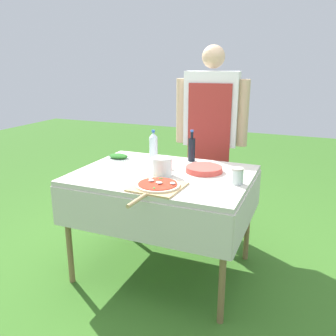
{
  "coord_description": "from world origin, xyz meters",
  "views": [
    {
      "loc": [
        0.98,
        -2.25,
        1.57
      ],
      "look_at": [
        0.04,
        0.0,
        0.84
      ],
      "focal_mm": 38.0,
      "sensor_mm": 36.0,
      "label": 1
    }
  ],
  "objects_px": {
    "water_bottle": "(153,148)",
    "mixing_tub": "(162,167)",
    "plate_stack": "(204,169)",
    "sauce_jar": "(237,177)",
    "herb_container": "(118,156)",
    "pizza_on_peel": "(157,186)",
    "person_cook": "(211,127)",
    "prep_table": "(163,184)",
    "oil_bottle": "(192,149)"
  },
  "relations": [
    {
      "from": "person_cook",
      "to": "pizza_on_peel",
      "type": "height_order",
      "value": "person_cook"
    },
    {
      "from": "sauce_jar",
      "to": "herb_container",
      "type": "bearing_deg",
      "value": 166.29
    },
    {
      "from": "mixing_tub",
      "to": "sauce_jar",
      "type": "distance_m",
      "value": 0.53
    },
    {
      "from": "pizza_on_peel",
      "to": "sauce_jar",
      "type": "relative_size",
      "value": 4.84
    },
    {
      "from": "plate_stack",
      "to": "sauce_jar",
      "type": "relative_size",
      "value": 2.51
    },
    {
      "from": "pizza_on_peel",
      "to": "oil_bottle",
      "type": "height_order",
      "value": "oil_bottle"
    },
    {
      "from": "oil_bottle",
      "to": "herb_container",
      "type": "relative_size",
      "value": 1.29
    },
    {
      "from": "person_cook",
      "to": "water_bottle",
      "type": "xyz_separation_m",
      "value": [
        -0.3,
        -0.58,
        -0.09
      ]
    },
    {
      "from": "herb_container",
      "to": "plate_stack",
      "type": "distance_m",
      "value": 0.77
    },
    {
      "from": "pizza_on_peel",
      "to": "herb_container",
      "type": "bearing_deg",
      "value": 141.03
    },
    {
      "from": "water_bottle",
      "to": "herb_container",
      "type": "distance_m",
      "value": 0.34
    },
    {
      "from": "pizza_on_peel",
      "to": "person_cook",
      "type": "bearing_deg",
      "value": 91.5
    },
    {
      "from": "person_cook",
      "to": "water_bottle",
      "type": "bearing_deg",
      "value": 57.2
    },
    {
      "from": "person_cook",
      "to": "sauce_jar",
      "type": "distance_m",
      "value": 0.94
    },
    {
      "from": "water_bottle",
      "to": "mixing_tub",
      "type": "xyz_separation_m",
      "value": [
        0.19,
        -0.27,
        -0.06
      ]
    },
    {
      "from": "herb_container",
      "to": "plate_stack",
      "type": "height_order",
      "value": "same"
    },
    {
      "from": "plate_stack",
      "to": "sauce_jar",
      "type": "bearing_deg",
      "value": -32.19
    },
    {
      "from": "mixing_tub",
      "to": "plate_stack",
      "type": "relative_size",
      "value": 0.54
    },
    {
      "from": "oil_bottle",
      "to": "plate_stack",
      "type": "height_order",
      "value": "oil_bottle"
    },
    {
      "from": "prep_table",
      "to": "oil_bottle",
      "type": "relative_size",
      "value": 4.96
    },
    {
      "from": "oil_bottle",
      "to": "herb_container",
      "type": "distance_m",
      "value": 0.61
    },
    {
      "from": "prep_table",
      "to": "water_bottle",
      "type": "height_order",
      "value": "water_bottle"
    },
    {
      "from": "pizza_on_peel",
      "to": "water_bottle",
      "type": "xyz_separation_m",
      "value": [
        -0.27,
        0.53,
        0.11
      ]
    },
    {
      "from": "water_bottle",
      "to": "plate_stack",
      "type": "bearing_deg",
      "value": -9.24
    },
    {
      "from": "water_bottle",
      "to": "prep_table",
      "type": "bearing_deg",
      "value": -50.33
    },
    {
      "from": "mixing_tub",
      "to": "pizza_on_peel",
      "type": "bearing_deg",
      "value": -73.44
    },
    {
      "from": "prep_table",
      "to": "herb_container",
      "type": "height_order",
      "value": "herb_container"
    },
    {
      "from": "prep_table",
      "to": "pizza_on_peel",
      "type": "xyz_separation_m",
      "value": [
        0.09,
        -0.32,
        0.1
      ]
    },
    {
      "from": "mixing_tub",
      "to": "water_bottle",
      "type": "bearing_deg",
      "value": 125.1
    },
    {
      "from": "herb_container",
      "to": "sauce_jar",
      "type": "height_order",
      "value": "sauce_jar"
    },
    {
      "from": "water_bottle",
      "to": "mixing_tub",
      "type": "height_order",
      "value": "water_bottle"
    },
    {
      "from": "mixing_tub",
      "to": "sauce_jar",
      "type": "relative_size",
      "value": 1.35
    },
    {
      "from": "pizza_on_peel",
      "to": "water_bottle",
      "type": "relative_size",
      "value": 1.97
    },
    {
      "from": "oil_bottle",
      "to": "prep_table",
      "type": "bearing_deg",
      "value": -102.45
    },
    {
      "from": "pizza_on_peel",
      "to": "plate_stack",
      "type": "height_order",
      "value": "pizza_on_peel"
    },
    {
      "from": "prep_table",
      "to": "person_cook",
      "type": "height_order",
      "value": "person_cook"
    },
    {
      "from": "person_cook",
      "to": "mixing_tub",
      "type": "bearing_deg",
      "value": 77.09
    },
    {
      "from": "water_bottle",
      "to": "plate_stack",
      "type": "height_order",
      "value": "water_bottle"
    },
    {
      "from": "pizza_on_peel",
      "to": "herb_container",
      "type": "relative_size",
      "value": 2.66
    },
    {
      "from": "pizza_on_peel",
      "to": "mixing_tub",
      "type": "bearing_deg",
      "value": 109.63
    },
    {
      "from": "oil_bottle",
      "to": "mixing_tub",
      "type": "distance_m",
      "value": 0.45
    },
    {
      "from": "water_bottle",
      "to": "plate_stack",
      "type": "xyz_separation_m",
      "value": [
        0.44,
        -0.07,
        -0.11
      ]
    },
    {
      "from": "oil_bottle",
      "to": "plate_stack",
      "type": "distance_m",
      "value": 0.32
    },
    {
      "from": "herb_container",
      "to": "plate_stack",
      "type": "bearing_deg",
      "value": -5.86
    },
    {
      "from": "person_cook",
      "to": "mixing_tub",
      "type": "relative_size",
      "value": 11.69
    },
    {
      "from": "oil_bottle",
      "to": "mixing_tub",
      "type": "height_order",
      "value": "oil_bottle"
    },
    {
      "from": "prep_table",
      "to": "sauce_jar",
      "type": "height_order",
      "value": "sauce_jar"
    },
    {
      "from": "mixing_tub",
      "to": "plate_stack",
      "type": "height_order",
      "value": "mixing_tub"
    },
    {
      "from": "pizza_on_peel",
      "to": "sauce_jar",
      "type": "height_order",
      "value": "sauce_jar"
    },
    {
      "from": "water_bottle",
      "to": "mixing_tub",
      "type": "relative_size",
      "value": 1.82
    }
  ]
}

